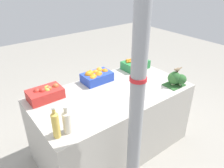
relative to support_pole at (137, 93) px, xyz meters
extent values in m
plane|color=gray|center=(0.27, 0.65, -1.17)|extent=(10.00, 10.00, 0.00)
cube|color=#B7B2A8|center=(0.27, 0.65, -0.78)|extent=(1.73, 0.92, 0.78)
cylinder|color=gray|center=(0.00, 0.00, 0.00)|extent=(0.11, 0.11, 2.33)
cylinder|color=red|center=(0.00, 0.00, 0.11)|extent=(0.13, 0.13, 0.03)
cube|color=red|center=(-0.36, 0.96, -0.34)|extent=(0.35, 0.22, 0.11)
sphere|color=#9EBC42|center=(-0.33, 0.97, -0.29)|extent=(0.07, 0.07, 0.07)
sphere|color=red|center=(-0.37, 0.98, -0.30)|extent=(0.08, 0.08, 0.08)
sphere|color=red|center=(-0.43, 0.99, -0.30)|extent=(0.08, 0.08, 0.08)
sphere|color=#BC562D|center=(-0.24, 0.96, -0.29)|extent=(0.07, 0.07, 0.07)
sphere|color=#BC562D|center=(-0.32, 0.95, -0.29)|extent=(0.07, 0.07, 0.07)
sphere|color=#9EBC42|center=(-0.34, 0.95, -0.29)|extent=(0.06, 0.06, 0.06)
sphere|color=red|center=(-0.39, 0.95, -0.28)|extent=(0.06, 0.06, 0.06)
cube|color=#2847B7|center=(0.28, 0.96, -0.34)|extent=(0.35, 0.22, 0.11)
sphere|color=orange|center=(0.20, 0.91, -0.30)|extent=(0.08, 0.08, 0.08)
sphere|color=orange|center=(0.18, 0.99, -0.28)|extent=(0.08, 0.08, 0.08)
sphere|color=orange|center=(0.29, 0.93, -0.29)|extent=(0.08, 0.08, 0.08)
sphere|color=orange|center=(0.22, 1.01, -0.29)|extent=(0.08, 0.08, 0.08)
sphere|color=orange|center=(0.29, 1.00, -0.29)|extent=(0.07, 0.07, 0.07)
sphere|color=orange|center=(0.18, 0.90, -0.30)|extent=(0.07, 0.07, 0.07)
sphere|color=orange|center=(0.40, 0.96, -0.30)|extent=(0.08, 0.08, 0.08)
sphere|color=orange|center=(0.36, 1.02, -0.29)|extent=(0.08, 0.08, 0.08)
sphere|color=orange|center=(0.28, 0.93, -0.30)|extent=(0.08, 0.08, 0.08)
cube|color=#2D8442|center=(0.90, 0.96, -0.34)|extent=(0.35, 0.22, 0.11)
cone|color=orange|center=(0.84, 0.99, -0.27)|extent=(0.13, 0.05, 0.03)
cone|color=orange|center=(0.90, 0.99, -0.27)|extent=(0.15, 0.07, 0.02)
cone|color=orange|center=(0.88, 1.03, -0.27)|extent=(0.13, 0.04, 0.03)
cone|color=orange|center=(0.92, 1.00, -0.26)|extent=(0.13, 0.05, 0.03)
cone|color=orange|center=(0.94, 0.98, -0.26)|extent=(0.16, 0.08, 0.03)
cone|color=orange|center=(0.97, 0.88, -0.26)|extent=(0.15, 0.03, 0.03)
cone|color=orange|center=(0.83, 0.97, -0.27)|extent=(0.14, 0.07, 0.03)
cone|color=orange|center=(0.87, 1.03, -0.27)|extent=(0.16, 0.04, 0.03)
cone|color=orange|center=(0.87, 1.03, -0.28)|extent=(0.14, 0.04, 0.02)
cube|color=#2D602D|center=(0.93, 0.34, -0.39)|extent=(0.22, 0.18, 0.01)
ellipsoid|color=#387033|center=(0.91, 0.35, -0.30)|extent=(0.13, 0.13, 0.13)
cylinder|color=#B2C693|center=(0.91, 0.35, -0.37)|extent=(0.03, 0.03, 0.02)
ellipsoid|color=#2D602D|center=(0.92, 0.34, -0.29)|extent=(0.13, 0.13, 0.15)
cylinder|color=#B2C693|center=(0.92, 0.34, -0.37)|extent=(0.03, 0.03, 0.02)
ellipsoid|color=#2D602D|center=(0.98, 0.29, -0.31)|extent=(0.12, 0.12, 0.11)
cylinder|color=#B2C693|center=(0.98, 0.29, -0.37)|extent=(0.03, 0.03, 0.02)
ellipsoid|color=#427F3D|center=(0.96, 0.37, -0.31)|extent=(0.11, 0.11, 0.13)
cylinder|color=#B2C693|center=(0.96, 0.37, -0.37)|extent=(0.03, 0.03, 0.02)
cylinder|color=gold|center=(-0.51, 0.36, -0.28)|extent=(0.06, 0.06, 0.22)
cone|color=gold|center=(-0.51, 0.36, -0.17)|extent=(0.06, 0.06, 0.02)
cylinder|color=gold|center=(-0.51, 0.36, -0.14)|extent=(0.03, 0.03, 0.04)
cylinder|color=silver|center=(-0.51, 0.36, -0.11)|extent=(0.03, 0.03, 0.01)
cylinder|color=beige|center=(-0.42, 0.36, -0.30)|extent=(0.07, 0.07, 0.18)
cone|color=beige|center=(-0.42, 0.36, -0.20)|extent=(0.07, 0.07, 0.02)
cylinder|color=beige|center=(-0.42, 0.36, -0.17)|extent=(0.03, 0.03, 0.04)
cylinder|color=silver|center=(-0.42, 0.36, -0.15)|extent=(0.04, 0.04, 0.01)
cube|color=#4C3D2D|center=(0.94, 0.33, -0.22)|extent=(0.02, 0.02, 0.01)
ellipsoid|color=#7A664C|center=(0.94, 0.33, -0.19)|extent=(0.07, 0.04, 0.04)
sphere|color=#897556|center=(0.90, 0.33, -0.18)|extent=(0.03, 0.03, 0.03)
cone|color=#4C3D28|center=(0.89, 0.33, -0.18)|extent=(0.01, 0.01, 0.01)
cube|color=#7A664C|center=(1.00, 0.33, -0.19)|extent=(0.04, 0.02, 0.01)
camera|label=1|loc=(-0.99, -0.98, 0.81)|focal=35.00mm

